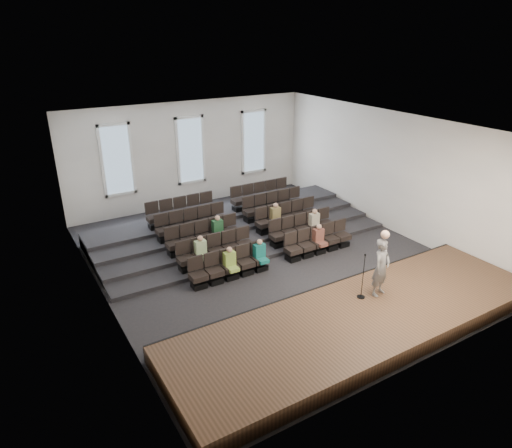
% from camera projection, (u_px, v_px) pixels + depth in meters
% --- Properties ---
extents(ground, '(14.00, 14.00, 0.00)m').
position_uv_depth(ground, '(268.00, 258.00, 17.28)').
color(ground, black).
rests_on(ground, ground).
extents(ceiling, '(12.00, 14.00, 0.02)m').
position_uv_depth(ceiling, '(269.00, 126.00, 15.32)').
color(ceiling, white).
rests_on(ceiling, ground).
extents(wall_back, '(12.00, 0.04, 5.00)m').
position_uv_depth(wall_back, '(190.00, 154.00, 21.84)').
color(wall_back, white).
rests_on(wall_back, ground).
extents(wall_front, '(12.00, 0.04, 5.00)m').
position_uv_depth(wall_front, '(428.00, 281.00, 10.76)').
color(wall_front, white).
rests_on(wall_front, ground).
extents(wall_left, '(0.04, 14.00, 5.00)m').
position_uv_depth(wall_left, '(97.00, 231.00, 13.45)').
color(wall_left, white).
rests_on(wall_left, ground).
extents(wall_right, '(0.04, 14.00, 5.00)m').
position_uv_depth(wall_right, '(390.00, 171.00, 19.15)').
color(wall_right, white).
rests_on(wall_right, ground).
extents(stage, '(11.80, 3.60, 0.50)m').
position_uv_depth(stage, '(362.00, 320.00, 13.15)').
color(stage, '#513522').
rests_on(stage, ground).
extents(stage_lip, '(11.80, 0.06, 0.52)m').
position_uv_depth(stage_lip, '(324.00, 292.00, 14.55)').
color(stage_lip, black).
rests_on(stage_lip, ground).
extents(risers, '(11.80, 4.80, 0.60)m').
position_uv_depth(risers, '(229.00, 225.00, 19.70)').
color(risers, black).
rests_on(risers, ground).
extents(seating_rows, '(6.80, 4.70, 1.67)m').
position_uv_depth(seating_rows, '(248.00, 228.00, 18.23)').
color(seating_rows, black).
rests_on(seating_rows, ground).
extents(windows, '(8.44, 0.10, 3.24)m').
position_uv_depth(windows, '(191.00, 150.00, 21.71)').
color(windows, white).
rests_on(windows, wall_back).
extents(audience, '(5.45, 2.64, 1.10)m').
position_uv_depth(audience, '(262.00, 237.00, 17.15)').
color(audience, '#92B347').
rests_on(audience, seating_rows).
extents(speaker, '(0.76, 0.59, 1.83)m').
position_uv_depth(speaker, '(381.00, 267.00, 13.65)').
color(speaker, slate).
rests_on(speaker, stage).
extents(mic_stand, '(0.25, 0.25, 1.47)m').
position_uv_depth(mic_stand, '(362.00, 285.00, 13.66)').
color(mic_stand, black).
rests_on(mic_stand, stage).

